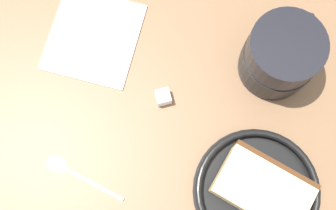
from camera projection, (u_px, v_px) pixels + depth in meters
ground_plane at (214, 138)px, 57.84cm from camera, size 137.05×137.05×2.60cm
small_plate at (257, 191)px, 54.06cm from camera, size 16.10×16.10×1.87cm
cake_slice at (262, 189)px, 51.73cm from camera, size 12.40×9.90×4.74cm
tea_mug at (280, 57)px, 54.60cm from camera, size 9.50×11.31×9.10cm
teaspoon at (68, 170)px, 55.23cm from camera, size 11.26×4.34×0.80cm
folded_napkin at (94, 36)px, 59.44cm from camera, size 12.67×13.42×0.60cm
sugar_cube at (163, 97)px, 56.82cm from camera, size 2.51×2.51×1.87cm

